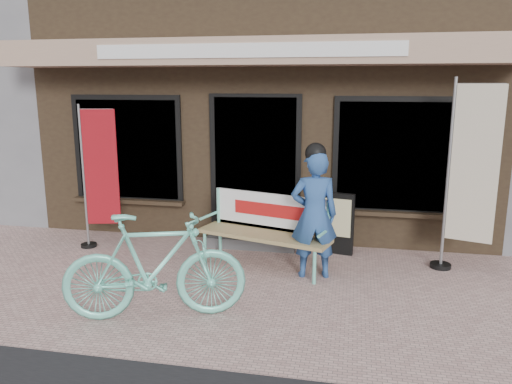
% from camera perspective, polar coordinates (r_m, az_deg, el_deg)
% --- Properties ---
extents(ground, '(70.00, 70.00, 0.00)m').
position_cam_1_polar(ground, '(5.80, -4.01, -11.55)').
color(ground, '#C19B93').
rests_on(ground, ground).
extents(storefront, '(7.00, 6.77, 6.00)m').
position_cam_1_polar(storefront, '(10.20, 3.32, 15.97)').
color(storefront, black).
rests_on(storefront, ground).
extents(bench, '(1.80, 0.91, 0.94)m').
position_cam_1_polar(bench, '(6.46, 1.24, -3.78)').
color(bench, '#72DFC5').
rests_on(bench, ground).
extents(person, '(0.63, 0.48, 1.66)m').
position_cam_1_polar(person, '(6.08, 6.66, -2.31)').
color(person, '#294F8F').
rests_on(person, ground).
extents(bicycle, '(1.90, 1.06, 1.10)m').
position_cam_1_polar(bicycle, '(5.15, -11.51, -8.34)').
color(bicycle, '#72DFC5').
rests_on(bicycle, ground).
extents(nobori_red, '(0.61, 0.27, 2.07)m').
position_cam_1_polar(nobori_red, '(7.44, -17.56, 1.86)').
color(nobori_red, gray).
rests_on(nobori_red, ground).
extents(nobori_cream, '(0.72, 0.36, 2.42)m').
position_cam_1_polar(nobori_cream, '(6.64, 23.19, 1.82)').
color(nobori_cream, gray).
rests_on(nobori_cream, ground).
extents(menu_stand, '(0.44, 0.17, 0.87)m').
position_cam_1_polar(menu_stand, '(7.03, 9.36, -3.51)').
color(menu_stand, black).
rests_on(menu_stand, ground).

